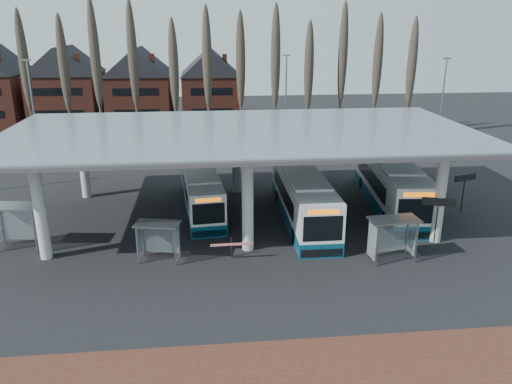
{
  "coord_description": "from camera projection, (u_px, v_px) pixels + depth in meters",
  "views": [
    {
      "loc": [
        -2.33,
        -25.41,
        13.27
      ],
      "look_at": [
        0.96,
        7.0,
        2.15
      ],
      "focal_mm": 35.0,
      "sensor_mm": 36.0,
      "label": 1
    }
  ],
  "objects": [
    {
      "name": "lamp_post_c",
      "position": [
        441.0,
        110.0,
        47.46
      ],
      "size": [
        0.8,
        0.16,
        10.17
      ],
      "color": "slate",
      "rests_on": "ground"
    },
    {
      "name": "barrier",
      "position": [
        232.0,
        245.0,
        29.04
      ],
      "size": [
        2.46,
        0.68,
        1.23
      ],
      "rotation": [
        0.0,
        0.0,
        0.02
      ],
      "color": "black",
      "rests_on": "ground"
    },
    {
      "name": "poplar_row",
      "position": [
        225.0,
        64.0,
        56.67
      ],
      "size": [
        45.1,
        1.1,
        14.5
      ],
      "color": "#473D33",
      "rests_on": "ground"
    },
    {
      "name": "station_canopy",
      "position": [
        241.0,
        139.0,
        34.13
      ],
      "size": [
        32.0,
        16.0,
        6.34
      ],
      "color": "silver",
      "rests_on": "ground"
    },
    {
      "name": "townhouse_row",
      "position": [
        103.0,
        80.0,
        66.44
      ],
      "size": [
        36.8,
        10.3,
        12.25
      ],
      "color": "brown",
      "rests_on": "ground"
    },
    {
      "name": "ground",
      "position": [
        252.0,
        268.0,
        28.44
      ],
      "size": [
        140.0,
        140.0,
        0.0
      ],
      "primitive_type": "plane",
      "color": "black",
      "rests_on": "ground"
    },
    {
      "name": "shelter_2",
      "position": [
        392.0,
        229.0,
        28.84
      ],
      "size": [
        2.95,
        1.67,
        2.63
      ],
      "rotation": [
        0.0,
        0.0,
        0.09
      ],
      "color": "gray",
      "rests_on": "ground"
    },
    {
      "name": "info_sign_1",
      "position": [
        465.0,
        180.0,
        36.06
      ],
      "size": [
        1.88,
        0.7,
        2.88
      ],
      "rotation": [
        0.0,
        0.0,
        0.31
      ],
      "color": "black",
      "rests_on": "ground"
    },
    {
      "name": "lamp_post_a",
      "position": [
        34.0,
        113.0,
        45.71
      ],
      "size": [
        0.8,
        0.16,
        10.17
      ],
      "color": "slate",
      "rests_on": "ground"
    },
    {
      "name": "info_sign_0",
      "position": [
        438.0,
        205.0,
        30.85
      ],
      "size": [
        1.94,
        0.78,
        3.0
      ],
      "rotation": [
        0.0,
        0.0,
        -0.34
      ],
      "color": "black",
      "rests_on": "ground"
    },
    {
      "name": "lamp_post_b",
      "position": [
        286.0,
        103.0,
        51.77
      ],
      "size": [
        0.8,
        0.16,
        10.17
      ],
      "color": "slate",
      "rests_on": "ground"
    },
    {
      "name": "shelter_1",
      "position": [
        158.0,
        233.0,
        28.84
      ],
      "size": [
        2.75,
        1.76,
        2.37
      ],
      "rotation": [
        0.0,
        0.0,
        -0.2
      ],
      "color": "gray",
      "rests_on": "ground"
    },
    {
      "name": "bus_3",
      "position": [
        390.0,
        183.0,
        37.65
      ],
      "size": [
        4.16,
        13.42,
        3.67
      ],
      "rotation": [
        0.0,
        0.0,
        -0.1
      ],
      "color": "white",
      "rests_on": "ground"
    },
    {
      "name": "shelter_0",
      "position": [
        17.0,
        217.0,
        30.3
      ],
      "size": [
        3.23,
        1.9,
        2.84
      ],
      "rotation": [
        0.0,
        0.0,
        -0.12
      ],
      "color": "gray",
      "rests_on": "ground"
    },
    {
      "name": "bus_1",
      "position": [
        201.0,
        190.0,
        37.03
      ],
      "size": [
        3.35,
        11.24,
        3.08
      ],
      "rotation": [
        0.0,
        0.0,
        0.09
      ],
      "color": "white",
      "rests_on": "ground"
    },
    {
      "name": "bus_2",
      "position": [
        303.0,
        197.0,
        34.92
      ],
      "size": [
        2.74,
        12.54,
        3.48
      ],
      "rotation": [
        0.0,
        0.0,
        -0.0
      ],
      "color": "white",
      "rests_on": "ground"
    }
  ]
}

